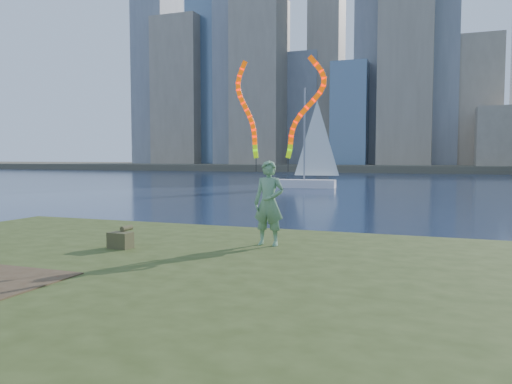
% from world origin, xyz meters
% --- Properties ---
extents(ground, '(320.00, 320.00, 0.00)m').
position_xyz_m(ground, '(0.00, 0.00, 0.00)').
color(ground, '#192640').
rests_on(ground, ground).
extents(grassy_knoll, '(20.00, 18.00, 0.80)m').
position_xyz_m(grassy_knoll, '(0.00, -2.30, 0.34)').
color(grassy_knoll, '#354418').
rests_on(grassy_knoll, ground).
extents(far_shore, '(320.00, 40.00, 1.20)m').
position_xyz_m(far_shore, '(0.00, 95.00, 0.60)').
color(far_shore, brown).
rests_on(far_shore, ground).
extents(woman_with_ribbons, '(2.09, 0.42, 4.10)m').
position_xyz_m(woman_with_ribbons, '(1.27, 1.70, 2.20)').
color(woman_with_ribbons, '#1A6625').
rests_on(woman_with_ribbons, grassy_knoll).
extents(canvas_bag, '(0.46, 0.52, 0.42)m').
position_xyz_m(canvas_bag, '(-1.38, 0.35, 0.97)').
color(canvas_bag, '#424726').
rests_on(canvas_bag, grassy_knoll).
extents(sailboat, '(5.65, 2.19, 8.49)m').
position_xyz_m(sailboat, '(-6.16, 33.36, 1.46)').
color(sailboat, white).
rests_on(sailboat, ground).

